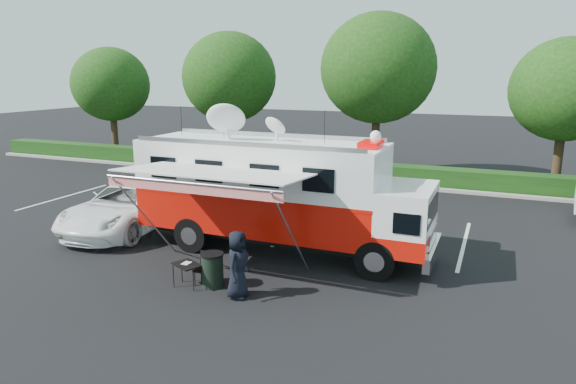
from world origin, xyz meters
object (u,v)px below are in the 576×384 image
at_px(white_suv, 130,228).
at_px(folding_table, 187,266).
at_px(trash_bin, 212,270).
at_px(command_truck, 280,193).

distance_m(white_suv, folding_table, 6.32).
bearing_deg(folding_table, trash_bin, 24.00).
xyz_separation_m(folding_table, trash_bin, (0.63, 0.28, -0.13)).
distance_m(command_truck, folding_table, 4.05).
height_order(command_truck, white_suv, command_truck).
xyz_separation_m(white_suv, trash_bin, (5.68, -3.48, 0.48)).
bearing_deg(trash_bin, white_suv, 148.48).
bearing_deg(trash_bin, command_truck, 80.32).
relative_size(command_truck, white_suv, 1.58).
bearing_deg(folding_table, white_suv, 143.28).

